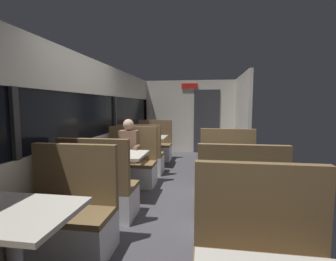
{
  "coord_description": "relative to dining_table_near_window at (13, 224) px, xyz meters",
  "views": [
    {
      "loc": [
        0.49,
        -3.6,
        1.51
      ],
      "look_at": [
        -0.43,
        2.48,
        0.87
      ],
      "focal_mm": 25.89,
      "sensor_mm": 36.0,
      "label": 1
    }
  ],
  "objects": [
    {
      "name": "seated_passenger",
      "position": [
        0.0,
        2.79,
        -0.1
      ],
      "size": [
        0.47,
        0.55,
        1.26
      ],
      "color": "#26262D",
      "rests_on": "ground_plane"
    },
    {
      "name": "bench_near_window_facing_entry",
      "position": [
        0.0,
        0.7,
        -0.31
      ],
      "size": [
        0.95,
        0.5,
        1.1
      ],
      "color": "silver",
      "rests_on": "ground_plane"
    },
    {
      "name": "bench_far_window_facing_entry",
      "position": [
        0.0,
        5.03,
        -0.31
      ],
      "size": [
        0.95,
        0.5,
        1.1
      ],
      "color": "silver",
      "rests_on": "ground_plane"
    },
    {
      "name": "bench_mid_window_facing_entry",
      "position": [
        0.0,
        2.86,
        -0.31
      ],
      "size": [
        0.95,
        0.5,
        1.1
      ],
      "color": "silver",
      "rests_on": "ground_plane"
    },
    {
      "name": "dining_table_far_window",
      "position": [
        0.0,
        4.33,
        0.0
      ],
      "size": [
        0.9,
        0.7,
        0.74
      ],
      "color": "#9E9EA3",
      "rests_on": "ground_plane"
    },
    {
      "name": "carriage_window_panel_left",
      "position": [
        -0.56,
        2.09,
        0.47
      ],
      "size": [
        0.09,
        8.48,
        2.3
      ],
      "color": "beige",
      "rests_on": "ground_plane"
    },
    {
      "name": "bench_rear_aisle_facing_end",
      "position": [
        1.79,
        1.27,
        -0.31
      ],
      "size": [
        0.95,
        0.5,
        1.1
      ],
      "color": "silver",
      "rests_on": "ground_plane"
    },
    {
      "name": "carriage_end_bulkhead",
      "position": [
        0.95,
        6.28,
        0.5
      ],
      "size": [
        2.9,
        0.11,
        2.3
      ],
      "color": "beige",
      "rests_on": "ground_plane"
    },
    {
      "name": "dining_table_mid_window",
      "position": [
        0.0,
        2.17,
        0.0
      ],
      "size": [
        0.9,
        0.7,
        0.74
      ],
      "color": "#9E9EA3",
      "rests_on": "ground_plane"
    },
    {
      "name": "ground_plane",
      "position": [
        0.89,
        2.09,
        -0.65
      ],
      "size": [
        3.3,
        9.2,
        0.02
      ],
      "primitive_type": "cube",
      "color": "#423F44"
    },
    {
      "name": "bench_mid_window_facing_end",
      "position": [
        0.0,
        1.47,
        -0.31
      ],
      "size": [
        0.95,
        0.5,
        1.1
      ],
      "color": "silver",
      "rests_on": "ground_plane"
    },
    {
      "name": "dining_table_near_window",
      "position": [
        0.0,
        0.0,
        0.0
      ],
      "size": [
        0.9,
        0.7,
        0.74
      ],
      "color": "#9E9EA3",
      "rests_on": "ground_plane"
    },
    {
      "name": "carriage_aisle_panel_right",
      "position": [
        2.34,
        5.09,
        0.51
      ],
      "size": [
        0.08,
        2.4,
        2.3
      ],
      "primitive_type": "cube",
      "color": "beige",
      "rests_on": "ground_plane"
    },
    {
      "name": "bench_rear_aisle_facing_entry",
      "position": [
        1.79,
        2.66,
        -0.31
      ],
      "size": [
        0.95,
        0.5,
        1.1
      ],
      "color": "silver",
      "rests_on": "ground_plane"
    },
    {
      "name": "dining_table_rear_aisle",
      "position": [
        1.79,
        1.97,
        0.0
      ],
      "size": [
        0.9,
        0.7,
        0.74
      ],
      "color": "#9E9EA3",
      "rests_on": "ground_plane"
    },
    {
      "name": "bench_far_window_facing_end",
      "position": [
        0.0,
        3.63,
        -0.31
      ],
      "size": [
        0.95,
        0.5,
        1.1
      ],
      "color": "silver",
      "rests_on": "ground_plane"
    }
  ]
}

